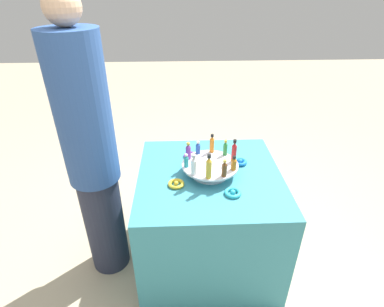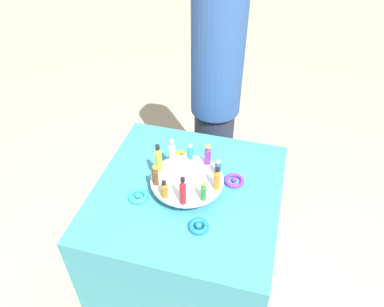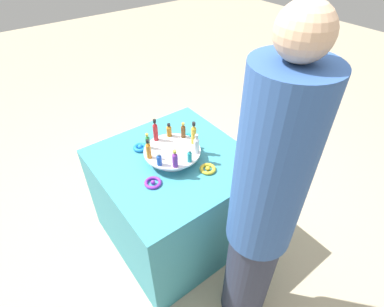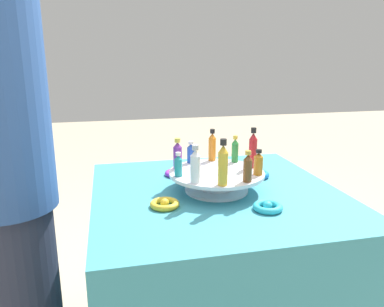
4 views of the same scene
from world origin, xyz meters
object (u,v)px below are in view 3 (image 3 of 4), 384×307
at_px(bottle_orange, 148,150).
at_px(ribbon_bow_blue, 140,147).
at_px(ribbon_bow_purple, 153,183).
at_px(bottle_green, 148,142).
at_px(display_stand, 172,153).
at_px(bottle_teal, 190,156).
at_px(bottle_purple, 175,159).
at_px(bottle_clear, 196,144).
at_px(bottle_blue, 159,159).
at_px(ribbon_bow_teal, 189,137).
at_px(person_figure, 262,213).
at_px(bottle_gold, 194,134).
at_px(bottle_red, 155,131).
at_px(bottle_amber, 169,130).
at_px(bottle_brown, 183,131).
at_px(ribbon_bow_gold, 208,169).

height_order(bottle_orange, ribbon_bow_blue, bottle_orange).
bearing_deg(ribbon_bow_purple, ribbon_bow_blue, -107.25).
relative_size(bottle_green, ribbon_bow_blue, 1.18).
bearing_deg(display_stand, bottle_teal, 98.84).
distance_m(bottle_purple, bottle_clear, 0.17).
bearing_deg(bottle_blue, ribbon_bow_teal, -152.60).
relative_size(bottle_purple, person_figure, 0.07).
distance_m(display_stand, bottle_gold, 0.18).
bearing_deg(person_figure, bottle_gold, -12.19).
height_order(bottle_teal, bottle_red, bottle_red).
height_order(ribbon_bow_purple, person_figure, person_figure).
bearing_deg(bottle_orange, person_figure, 102.55).
bearing_deg(bottle_blue, ribbon_bow_purple, 29.28).
height_order(bottle_clear, ribbon_bow_purple, bottle_clear).
bearing_deg(bottle_red, bottle_clear, 116.84).
bearing_deg(ribbon_bow_purple, display_stand, -152.25).
relative_size(ribbon_bow_teal, ribbon_bow_purple, 0.98).
xyz_separation_m(bottle_amber, ribbon_bow_teal, (-0.14, 0.02, -0.10)).
height_order(bottle_purple, bottle_green, bottle_purple).
relative_size(bottle_gold, ribbon_bow_blue, 1.71).
bearing_deg(person_figure, bottle_green, 7.20).
distance_m(bottle_teal, ribbon_bow_purple, 0.26).
relative_size(bottle_green, ribbon_bow_teal, 1.10).
bearing_deg(bottle_brown, bottle_red, -27.16).
bearing_deg(bottle_red, bottle_gold, 134.84).
relative_size(bottle_teal, bottle_amber, 0.94).
distance_m(bottle_blue, ribbon_bow_blue, 0.29).
bearing_deg(bottle_clear, ribbon_bow_teal, -116.04).
distance_m(bottle_orange, ribbon_bow_purple, 0.19).
bearing_deg(bottle_blue, display_stand, -153.16).
xyz_separation_m(bottle_purple, bottle_orange, (0.08, -0.16, 0.01)).
relative_size(bottle_amber, ribbon_bow_teal, 0.95).
bearing_deg(bottle_purple, person_figure, 98.27).
height_order(display_stand, ribbon_bow_purple, display_stand).
bearing_deg(bottle_orange, bottle_amber, -153.16).
height_order(bottle_red, ribbon_bow_purple, bottle_red).
bearing_deg(bottle_green, ribbon_bow_gold, 124.31).
bearing_deg(person_figure, bottle_teal, -2.02).
bearing_deg(bottle_red, person_figure, 92.56).
height_order(bottle_brown, bottle_orange, bottle_orange).
bearing_deg(bottle_clear, bottle_purple, 8.84).
bearing_deg(bottle_teal, bottle_purple, -9.16).
xyz_separation_m(display_stand, ribbon_bow_teal, (-0.21, -0.11, -0.04)).
bearing_deg(bottle_red, bottle_brown, 152.84).
bearing_deg(bottle_blue, bottle_red, -117.16).
distance_m(bottle_purple, bottle_amber, 0.30).
bearing_deg(bottle_gold, display_stand, -9.16).
bearing_deg(display_stand, ribbon_bow_blue, -62.25).
bearing_deg(bottle_green, ribbon_bow_teal, -179.03).
bearing_deg(ribbon_bow_teal, ribbon_bow_purple, 27.75).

